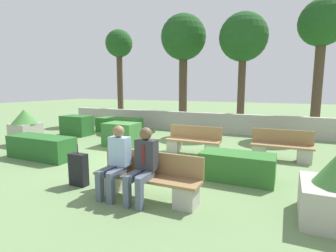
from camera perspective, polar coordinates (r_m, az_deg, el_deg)
ground_plane at (r=7.55m, az=-4.22°, el=-7.10°), size 60.00×60.00×0.00m
perimeter_wall at (r=12.09m, az=7.45°, el=0.83°), size 14.47×0.30×0.87m
bench_front at (r=4.91m, az=-4.62°, el=-11.79°), size 2.04×0.49×0.83m
bench_left_side at (r=8.10m, az=5.47°, el=-3.79°), size 1.69×0.48×0.83m
bench_right_side at (r=8.01m, az=23.46°, el=-4.62°), size 1.62×0.48×0.83m
person_seated_man at (r=4.67m, az=-5.41°, el=-7.71°), size 0.38×0.63×1.32m
person_seated_woman at (r=4.97m, az=-11.25°, el=-6.85°), size 0.38×0.63×1.32m
hedge_block_near_left at (r=12.10m, az=-10.56°, el=0.22°), size 2.04×0.85×0.64m
hedge_block_near_right at (r=9.21m, az=-10.05°, el=-1.80°), size 1.14×0.81×0.81m
hedge_block_mid_left at (r=11.78m, az=-19.22°, el=0.12°), size 1.23×0.77×0.83m
hedge_block_mid_right at (r=8.33m, az=-25.84°, el=-4.19°), size 2.04×0.71×0.64m
hedge_block_far_left at (r=5.99m, az=14.81°, el=-8.54°), size 1.57×0.73×0.60m
planter_corner_right at (r=10.59m, az=-28.64°, el=-0.05°), size 0.88×0.88×1.25m
suitcase at (r=5.78m, az=-18.90°, el=-8.96°), size 0.39×0.18×0.87m
tree_leftmost at (r=15.18m, az=-10.60°, el=16.24°), size 1.47×1.47×5.12m
tree_center_left at (r=13.62m, az=3.37°, el=18.16°), size 2.23×2.23×5.58m
tree_center_right at (r=12.42m, az=16.08°, el=17.70°), size 2.09×2.09×5.23m
tree_rightmost at (r=13.08m, az=30.56°, el=17.95°), size 1.91×1.91×5.60m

